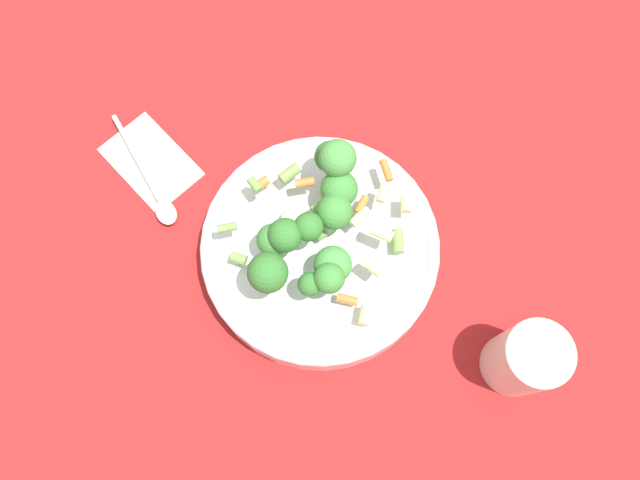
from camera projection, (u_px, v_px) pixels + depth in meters
ground_plane at (320, 256)px, 0.80m from camera, size 3.00×3.00×0.00m
bowl at (320, 249)px, 0.77m from camera, size 0.29×0.29×0.05m
pasta_salad at (316, 224)px, 0.70m from camera, size 0.22×0.22×0.09m
cup at (525, 359)px, 0.70m from camera, size 0.08×0.08×0.11m
napkin at (151, 161)px, 0.83m from camera, size 0.14×0.10×0.01m
spoon at (153, 189)px, 0.81m from camera, size 0.18×0.03×0.01m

